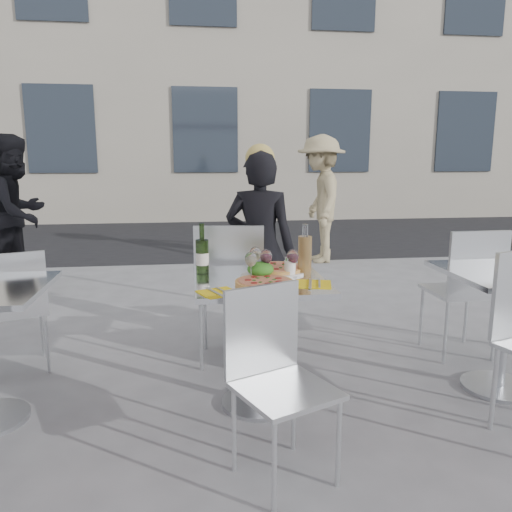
{
  "coord_description": "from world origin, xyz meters",
  "views": [
    {
      "loc": [
        -0.37,
        -2.66,
        1.41
      ],
      "look_at": [
        0.0,
        0.15,
        0.85
      ],
      "focal_mm": 35.0,
      "sensor_mm": 36.0,
      "label": 1
    }
  ],
  "objects": [
    {
      "name": "napkin_left",
      "position": [
        -0.24,
        -0.27,
        0.75
      ],
      "size": [
        0.24,
        0.24,
        0.01
      ],
      "rotation": [
        0.0,
        0.0,
        0.4
      ],
      "color": "yellow",
      "rests_on": "main_table"
    },
    {
      "name": "pizza_near",
      "position": [
        0.01,
        -0.12,
        0.76
      ],
      "size": [
        0.31,
        0.31,
        0.02
      ],
      "color": "tan",
      "rests_on": "main_table"
    },
    {
      "name": "wineglass_red_b",
      "position": [
        0.19,
        0.03,
        0.86
      ],
      "size": [
        0.07,
        0.07,
        0.16
      ],
      "color": "white",
      "rests_on": "main_table"
    },
    {
      "name": "wineglass_white_b",
      "position": [
        -0.0,
        0.15,
        0.86
      ],
      "size": [
        0.07,
        0.07,
        0.16
      ],
      "color": "white",
      "rests_on": "main_table"
    },
    {
      "name": "wineglass_red_a",
      "position": [
        0.04,
        0.05,
        0.86
      ],
      "size": [
        0.07,
        0.07,
        0.16
      ],
      "color": "white",
      "rests_on": "main_table"
    },
    {
      "name": "pizza_far",
      "position": [
        0.13,
        0.17,
        0.77
      ],
      "size": [
        0.35,
        0.35,
        0.03
      ],
      "color": "white",
      "rests_on": "main_table"
    },
    {
      "name": "wineglass_white_a",
      "position": [
        -0.05,
        -0.01,
        0.86
      ],
      "size": [
        0.07,
        0.07,
        0.16
      ],
      "color": "white",
      "rests_on": "main_table"
    },
    {
      "name": "street_asphalt",
      "position": [
        0.0,
        6.5,
        0.0
      ],
      "size": [
        24.0,
        5.0,
        0.0
      ],
      "primitive_type": "cube",
      "color": "black",
      "rests_on": "ground"
    },
    {
      "name": "wine_bottle",
      "position": [
        -0.31,
        0.16,
        0.86
      ],
      "size": [
        0.07,
        0.08,
        0.29
      ],
      "color": "#304E1D",
      "rests_on": "main_table"
    },
    {
      "name": "napkin_right",
      "position": [
        0.27,
        -0.16,
        0.75
      ],
      "size": [
        0.22,
        0.22,
        0.01
      ],
      "rotation": [
        0.0,
        0.0,
        -0.25
      ],
      "color": "yellow",
      "rests_on": "main_table"
    },
    {
      "name": "main_table",
      "position": [
        0.0,
        0.0,
        0.54
      ],
      "size": [
        0.72,
        0.72,
        0.75
      ],
      "color": "#B7BABF",
      "rests_on": "ground"
    },
    {
      "name": "pedestrian_a",
      "position": [
        -2.19,
        2.92,
        0.83
      ],
      "size": [
        0.85,
        0.96,
        1.66
      ],
      "primitive_type": "imported",
      "rotation": [
        0.0,
        0.0,
        1.24
      ],
      "color": "black",
      "rests_on": "ground"
    },
    {
      "name": "side_table_right",
      "position": [
        1.5,
        0.0,
        0.54
      ],
      "size": [
        0.72,
        0.72,
        0.75
      ],
      "color": "#B7BABF",
      "rests_on": "ground"
    },
    {
      "name": "salad_plate",
      "position": [
        0.01,
        0.05,
        0.79
      ],
      "size": [
        0.22,
        0.22,
        0.09
      ],
      "color": "white",
      "rests_on": "main_table"
    },
    {
      "name": "woman_diner",
      "position": [
        0.15,
        1.04,
        0.73
      ],
      "size": [
        0.62,
        0.5,
        1.46
      ],
      "primitive_type": "imported",
      "rotation": [
        0.0,
        0.0,
        2.81
      ],
      "color": "black",
      "rests_on": "ground"
    },
    {
      "name": "carafe",
      "position": [
        0.28,
        0.09,
        0.87
      ],
      "size": [
        0.08,
        0.08,
        0.29
      ],
      "color": "tan",
      "rests_on": "main_table"
    },
    {
      "name": "chair_near",
      "position": [
        -0.02,
        -0.62,
        0.5
      ],
      "size": [
        0.51,
        0.52,
        0.85
      ],
      "rotation": [
        0.0,
        0.0,
        0.41
      ],
      "color": "silver",
      "rests_on": "ground"
    },
    {
      "name": "building_facade",
      "position": [
        0.0,
        10.0,
        5.0
      ],
      "size": [
        24.0,
        3.0,
        10.0
      ],
      "primitive_type": "cube",
      "color": "#ADA28F",
      "rests_on": "ground"
    },
    {
      "name": "chair_far",
      "position": [
        -0.12,
        0.59,
        0.58
      ],
      "size": [
        0.49,
        0.5,
        0.99
      ],
      "rotation": [
        0.0,
        0.0,
        3.04
      ],
      "color": "silver",
      "rests_on": "ground"
    },
    {
      "name": "side_chair_rfar",
      "position": [
        1.54,
        0.49,
        0.55
      ],
      "size": [
        0.43,
        0.44,
        0.93
      ],
      "rotation": [
        0.0,
        0.0,
        3.15
      ],
      "color": "silver",
      "rests_on": "ground"
    },
    {
      "name": "ground",
      "position": [
        0.0,
        0.0,
        0.0
      ],
      "size": [
        80.0,
        80.0,
        0.0
      ],
      "primitive_type": "plane",
      "color": "slate"
    },
    {
      "name": "side_chair_lfar",
      "position": [
        -1.51,
        0.62,
        0.49
      ],
      "size": [
        0.49,
        0.5,
        0.83
      ],
      "rotation": [
        0.0,
        0.0,
        3.51
      ],
      "color": "silver",
      "rests_on": "ground"
    },
    {
      "name": "pedestrian_b",
      "position": [
        1.39,
        3.95,
        0.86
      ],
      "size": [
        0.74,
        1.17,
        1.72
      ],
      "primitive_type": "imported",
      "rotation": [
        0.0,
        0.0,
        4.61
      ],
      "color": "tan",
      "rests_on": "ground"
    },
    {
      "name": "sugar_shaker",
      "position": [
        0.18,
        0.05,
        0.8
      ],
      "size": [
        0.06,
        0.06,
        0.11
      ],
      "color": "white",
      "rests_on": "main_table"
    }
  ]
}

